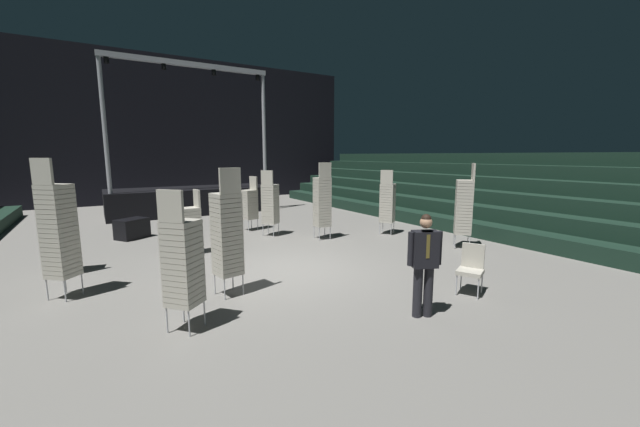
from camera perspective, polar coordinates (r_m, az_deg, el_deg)
The scene contains 17 objects.
ground_plane at distance 8.63m, azimuth -4.63°, elevation -8.95°, with size 22.00×30.00×0.10m, color slate.
arena_end_wall at distance 22.69m, azimuth -22.46°, elevation 11.84°, with size 22.00×0.30×8.00m, color black.
bleacher_bank_right at distance 15.02m, azimuth 24.71°, elevation 3.37°, with size 4.50×24.00×2.70m.
stage_riser at distance 17.84m, azimuth -19.29°, elevation 2.31°, with size 6.94×2.61×6.39m.
man_with_tie at distance 6.16m, azimuth 15.85°, elevation -6.88°, with size 0.56×0.37×1.69m.
chair_stack_front_left at distance 13.08m, azimuth -10.83°, elevation 1.53°, with size 0.53×0.53×1.88m.
chair_stack_front_right at distance 11.09m, azimuth 21.35°, elevation 1.07°, with size 0.62×0.62×2.39m.
chair_stack_mid_left at distance 12.07m, azimuth -7.70°, elevation 1.59°, with size 0.62×0.62×2.14m.
chair_stack_mid_right at distance 5.82m, azimuth -20.48°, elevation -6.90°, with size 0.62×0.62×2.14m.
chair_stack_mid_centre at distance 7.00m, azimuth -14.18°, elevation -2.89°, with size 0.52×0.52×2.39m.
chair_stack_rear_left at distance 11.46m, azimuth 0.34°, elevation 1.92°, with size 0.48×0.48×2.39m.
chair_stack_rear_right at distance 10.32m, azimuth -19.31°, elevation -1.25°, with size 0.48×0.48×1.71m.
chair_stack_rear_centre at distance 12.41m, azimuth 10.39°, elevation 1.73°, with size 0.61×0.61×2.14m.
chair_stack_aisle_left at distance 8.14m, azimuth -35.40°, elevation -2.06°, with size 0.62×0.62×2.56m.
chair_stack_aisle_right at distance 9.89m, azimuth -34.72°, elevation -2.80°, with size 0.52×0.52×1.71m.
equipment_road_case at distance 13.08m, azimuth -27.04°, elevation -2.09°, with size 0.90×0.60×0.63m, color black.
loose_chair_near_man at distance 7.58m, azimuth 22.32°, elevation -7.54°, with size 0.59×0.59×0.95m.
Camera 1 is at (-3.67, -7.35, 2.60)m, focal length 20.71 mm.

